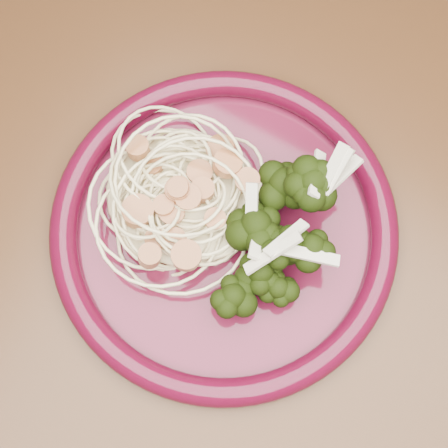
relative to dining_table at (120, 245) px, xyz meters
name	(u,v)px	position (x,y,z in m)	size (l,w,h in m)	color
dining_table	(120,245)	(0.00, 0.00, 0.00)	(1.20, 0.80, 0.75)	#472814
dinner_plate	(224,227)	(0.10, 0.04, 0.11)	(0.30, 0.30, 0.02)	#480D20
spaghetti_pile	(179,196)	(0.05, 0.04, 0.12)	(0.13, 0.11, 0.03)	beige
scallop_cluster	(176,181)	(0.05, 0.04, 0.15)	(0.12, 0.12, 0.04)	#B47243
broccoli_pile	(281,256)	(0.15, 0.04, 0.13)	(0.08, 0.13, 0.05)	black
onion_garnish	(285,246)	(0.15, 0.04, 0.16)	(0.06, 0.09, 0.05)	beige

